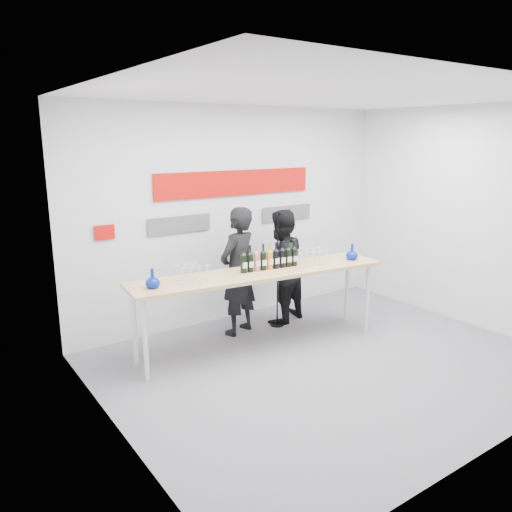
# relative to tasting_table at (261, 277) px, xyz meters

# --- Properties ---
(ground) EXTENTS (5.00, 5.00, 0.00)m
(ground) POSITION_rel_tasting_table_xyz_m (0.38, -0.86, -0.90)
(ground) COLOR slate
(ground) RESTS_ON ground
(back_wall) EXTENTS (5.00, 0.04, 3.00)m
(back_wall) POSITION_rel_tasting_table_xyz_m (0.38, 1.14, 0.60)
(back_wall) COLOR silver
(back_wall) RESTS_ON ground
(signage) EXTENTS (3.38, 0.02, 0.79)m
(signage) POSITION_rel_tasting_table_xyz_m (0.32, 1.11, 0.90)
(signage) COLOR #BF0E08
(signage) RESTS_ON back_wall
(tasting_table) EXTENTS (3.31, 1.02, 0.98)m
(tasting_table) POSITION_rel_tasting_table_xyz_m (0.00, 0.00, 0.00)
(tasting_table) COLOR #D8B474
(tasting_table) RESTS_ON ground
(wine_bottles) EXTENTS (0.80, 0.17, 0.33)m
(wine_bottles) POSITION_rel_tasting_table_xyz_m (0.15, 0.02, 0.24)
(wine_bottles) COLOR black
(wine_bottles) RESTS_ON tasting_table
(decanter_left) EXTENTS (0.16, 0.16, 0.21)m
(decanter_left) POSITION_rel_tasting_table_xyz_m (-1.36, 0.11, 0.18)
(decanter_left) COLOR #071C8E
(decanter_left) RESTS_ON tasting_table
(decanter_right) EXTENTS (0.16, 0.16, 0.21)m
(decanter_right) POSITION_rel_tasting_table_xyz_m (1.35, -0.20, 0.18)
(decanter_right) COLOR #071C8E
(decanter_right) RESTS_ON tasting_table
(glasses_left) EXTENTS (0.36, 0.26, 0.18)m
(glasses_left) POSITION_rel_tasting_table_xyz_m (-0.90, 0.09, 0.17)
(glasses_left) COLOR silver
(glasses_left) RESTS_ON tasting_table
(glasses_right) EXTENTS (0.48, 0.27, 0.18)m
(glasses_right) POSITION_rel_tasting_table_xyz_m (0.71, -0.08, 0.17)
(glasses_right) COLOR silver
(glasses_right) RESTS_ON tasting_table
(presenter_left) EXTENTS (0.72, 0.59, 1.70)m
(presenter_left) POSITION_rel_tasting_table_xyz_m (0.02, 0.55, -0.05)
(presenter_left) COLOR black
(presenter_left) RESTS_ON ground
(presenter_right) EXTENTS (0.92, 0.80, 1.60)m
(presenter_right) POSITION_rel_tasting_table_xyz_m (0.75, 0.58, -0.10)
(presenter_right) COLOR black
(presenter_right) RESTS_ON ground
(mic_stand) EXTENTS (0.19, 0.19, 1.61)m
(mic_stand) POSITION_rel_tasting_table_xyz_m (0.60, 0.45, -0.41)
(mic_stand) COLOR black
(mic_stand) RESTS_ON ground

